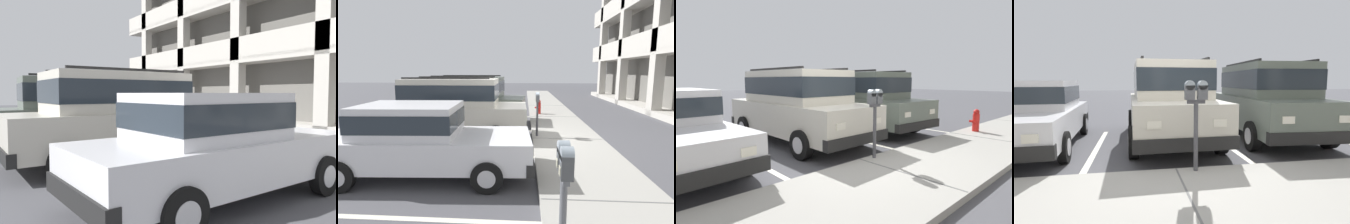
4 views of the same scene
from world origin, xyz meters
TOP-DOWN VIEW (x-y plane):
  - ground_plane at (0.00, 0.00)m, footprint 80.00×80.00m
  - sidewalk at (0.00, 1.30)m, footprint 40.00×2.20m
  - parking_stall_lines at (1.51, -1.40)m, footprint 12.22×4.80m
  - silver_suv at (-0.20, -2.39)m, footprint 2.08×4.81m
  - red_sedan at (-2.90, -2.45)m, footprint 2.23×4.89m
  - dark_hatchback at (2.86, -2.26)m, footprint 2.01×4.57m
  - parking_meter_near at (-0.29, 0.35)m, footprint 0.35×0.12m
  - parking_meter_far at (5.76, 0.30)m, footprint 0.35×0.12m
  - fire_hydrant at (-4.81, 0.65)m, footprint 0.30×0.30m

SIDE VIEW (x-z plane):
  - ground_plane at x=0.00m, z-range -0.10..0.00m
  - parking_stall_lines at x=1.51m, z-range 0.00..0.01m
  - sidewalk at x=0.00m, z-range 0.00..0.12m
  - fire_hydrant at x=-4.81m, z-range 0.11..0.81m
  - dark_hatchback at x=2.86m, z-range 0.05..1.59m
  - silver_suv at x=-0.20m, z-range 0.07..2.11m
  - red_sedan at x=-2.90m, z-range 0.07..2.11m
  - parking_meter_near at x=-0.29m, z-range 0.47..1.89m
  - parking_meter_far at x=5.76m, z-range 0.48..1.92m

